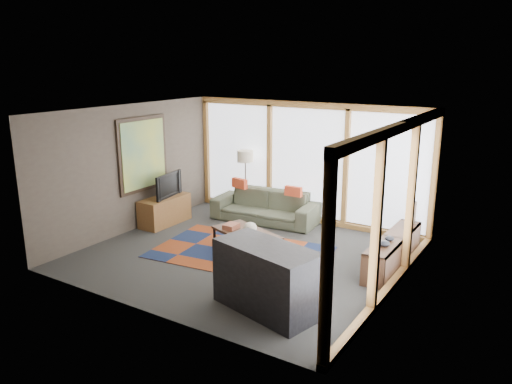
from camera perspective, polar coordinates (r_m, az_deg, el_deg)
The scene contains 17 objects.
ground at distance 9.17m, azimuth -1.34°, elevation -7.21°, with size 5.50×5.50×0.00m, color #2A2A28.
room_envelope at distance 8.92m, azimuth 3.24°, elevation 2.53°, with size 5.52×5.02×2.62m.
rug at distance 9.29m, azimuth -1.77°, elevation -6.86°, with size 3.12×2.01×0.01m, color maroon.
sofa at distance 10.93m, azimuth 1.05°, elevation -1.65°, with size 2.31×0.90×0.67m, color #3C412E.
pillow_left at distance 11.11m, azimuth -1.89°, elevation 1.00°, with size 0.39×0.12×0.21m, color #C64222.
pillow_right at distance 10.48m, azimuth 4.29°, elevation 0.09°, with size 0.37×0.11×0.20m, color #C64222.
floor_lamp at distance 11.41m, azimuth -1.21°, elevation 1.13°, with size 0.37×0.37×1.47m, color #302219, non-canonical shape.
coffee_table at distance 9.11m, azimuth -1.08°, elevation -5.87°, with size 1.32×0.66×0.44m, color black, non-canonical shape.
book_stack at distance 9.19m, azimuth -2.86°, elevation -3.93°, with size 0.22×0.28×0.09m, color brown.
vase at distance 8.91m, azimuth -0.66°, elevation -4.12°, with size 0.24×0.24×0.21m, color beige.
bookshelf at distance 8.93m, azimuth 15.38°, elevation -6.56°, with size 0.38×2.11×0.53m, color black, non-canonical shape.
bowl_a at distance 8.36m, azimuth 14.44°, elevation -5.71°, with size 0.19×0.19×0.09m, color black.
bowl_b at distance 8.63m, azimuth 15.00°, elevation -5.14°, with size 0.16×0.16×0.08m, color black.
shelf_picture at distance 9.44m, azimuth 17.39°, elevation -2.47°, with size 0.04×0.33×0.43m, color black.
tv_console at distance 10.95m, azimuth -10.39°, elevation -2.08°, with size 0.49×1.19×0.59m, color brown.
television at distance 10.83m, azimuth -10.32°, elevation 0.81°, with size 0.91×0.12×0.53m, color black.
bar_counter at distance 7.10m, azimuth 1.23°, elevation -9.82°, with size 1.52×0.71×0.96m, color black.
Camera 1 is at (4.70, -7.08, 3.45)m, focal length 35.00 mm.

